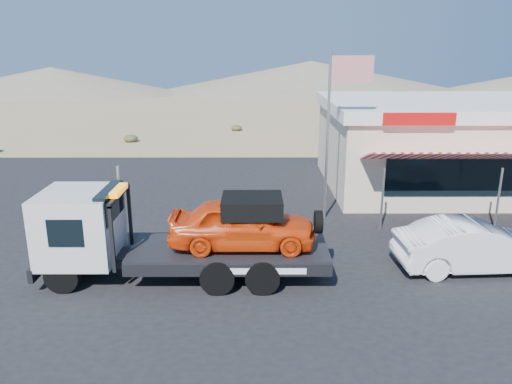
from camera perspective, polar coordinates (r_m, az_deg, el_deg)
ground at (r=14.61m, az=-8.53°, el=-8.86°), size 120.00×120.00×0.00m
asphalt_lot at (r=17.21m, az=-0.50°, el=-4.65°), size 32.00×24.00×0.02m
tow_truck at (r=13.69m, az=-9.07°, el=-4.37°), size 7.67×2.28×2.57m
white_sedan at (r=15.47m, az=23.64°, el=-5.67°), size 4.46×1.78×1.44m
jerky_store at (r=23.96m, az=20.45°, el=5.26°), size 10.40×9.97×3.90m
flagpole at (r=17.96m, az=9.00°, el=8.43°), size 1.55×0.10×6.00m
distant_hills at (r=69.37m, az=-10.26°, el=12.55°), size 126.00×48.00×4.20m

